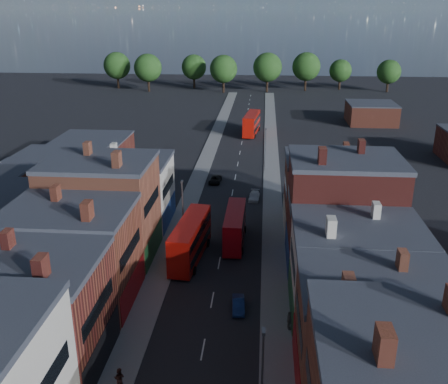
% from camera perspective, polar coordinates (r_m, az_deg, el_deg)
% --- Properties ---
extents(pavement_west, '(3.00, 200.00, 0.12)m').
position_cam_1_polar(pavement_west, '(84.03, -3.37, 0.55)').
color(pavement_west, gray).
rests_on(pavement_west, ground).
extents(pavement_east, '(3.00, 200.00, 0.12)m').
position_cam_1_polar(pavement_east, '(83.27, 5.53, 0.31)').
color(pavement_east, gray).
rests_on(pavement_east, ground).
extents(terrace_east, '(12.00, 80.00, 12.58)m').
position_cam_1_polar(terrace_east, '(37.06, 18.89, -17.64)').
color(terrace_east, maroon).
rests_on(terrace_east, ground).
extents(lamp_post_1, '(0.25, 0.70, 8.12)m').
position_cam_1_polar(lamp_post_1, '(36.91, 4.40, -19.74)').
color(lamp_post_1, slate).
rests_on(lamp_post_1, ground).
extents(lamp_post_2, '(0.25, 0.70, 8.12)m').
position_cam_1_polar(lamp_post_2, '(63.71, -4.74, -1.61)').
color(lamp_post_2, slate).
rests_on(lamp_post_2, ground).
extents(lamp_post_3, '(0.25, 0.70, 8.12)m').
position_cam_1_polar(lamp_post_3, '(91.41, 4.75, 5.21)').
color(lamp_post_3, slate).
rests_on(lamp_post_3, ground).
extents(bus_0, '(3.72, 11.55, 4.90)m').
position_cam_1_polar(bus_0, '(59.55, -3.86, -5.38)').
color(bus_0, '#9E0E09').
rests_on(bus_0, ground).
extents(bus_1, '(2.62, 10.03, 4.32)m').
position_cam_1_polar(bus_1, '(63.60, 1.25, -3.91)').
color(bus_1, '#9D090F').
rests_on(bus_1, ground).
extents(bus_2, '(3.88, 11.74, 4.97)m').
position_cam_1_polar(bus_2, '(119.51, 3.17, 7.85)').
color(bus_2, '#B81108').
rests_on(bus_2, ground).
extents(car_1, '(1.45, 3.55, 1.14)m').
position_cam_1_polar(car_1, '(51.05, 1.66, -12.76)').
color(car_1, navy).
rests_on(car_1, ground).
extents(car_2, '(2.15, 4.18, 1.13)m').
position_cam_1_polar(car_2, '(86.02, -1.02, 1.42)').
color(car_2, black).
rests_on(car_2, ground).
extents(car_3, '(1.81, 4.01, 1.14)m').
position_cam_1_polar(car_3, '(78.61, 3.47, -0.47)').
color(car_3, silver).
rests_on(car_3, ground).
extents(ped_1, '(0.93, 0.56, 1.85)m').
position_cam_1_polar(ped_1, '(42.67, -11.88, -20.11)').
color(ped_1, '#45221B').
rests_on(ped_1, pavement_west).
extents(ped_3, '(0.72, 1.19, 1.89)m').
position_cam_1_polar(ped_3, '(48.34, 7.47, -14.35)').
color(ped_3, '#625A54').
rests_on(ped_3, pavement_east).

